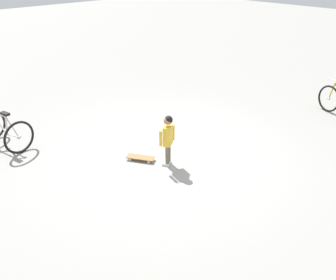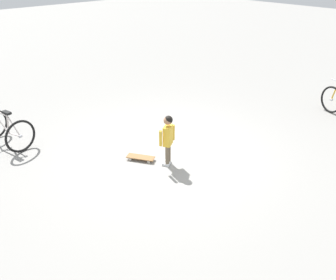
# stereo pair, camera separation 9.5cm
# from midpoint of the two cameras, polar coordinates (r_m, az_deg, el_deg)

# --- Properties ---
(ground_plane) EXTENTS (50.00, 50.00, 0.00)m
(ground_plane) POSITION_cam_midpoint_polar(r_m,az_deg,el_deg) (7.50, -0.78, -1.93)
(ground_plane) COLOR gray
(child_person) EXTENTS (0.41, 0.26, 1.06)m
(child_person) POSITION_cam_midpoint_polar(r_m,az_deg,el_deg) (6.75, -0.42, 0.80)
(child_person) COLOR brown
(child_person) RESTS_ON ground
(skateboard) EXTENTS (0.46, 0.59, 0.07)m
(skateboard) POSITION_cam_midpoint_polar(r_m,az_deg,el_deg) (7.20, -4.88, -2.86)
(skateboard) COLOR olive
(skateboard) RESTS_ON ground
(bicycle_near) EXTENTS (0.92, 1.20, 0.85)m
(bicycle_near) POSITION_cam_midpoint_polar(r_m,az_deg,el_deg) (8.36, -25.34, 1.43)
(bicycle_near) COLOR black
(bicycle_near) RESTS_ON ground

